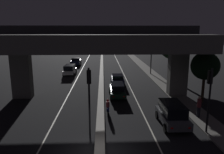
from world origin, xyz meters
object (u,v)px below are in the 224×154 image
(traffic_light_left_of_median, at_px, (89,90))
(car_white_lead_oncoming, at_px, (70,69))
(car_dark_blue_second_oncoming, at_px, (76,61))
(car_dark_blue_third, at_px, (117,79))
(traffic_light_right_of_median, at_px, (209,90))
(pedestrian_on_sidewalk, at_px, (199,107))
(street_lamp, at_px, (150,48))
(motorcycle_blue_filtering_near, at_px, (108,108))
(car_grey_lead, at_px, (172,113))
(car_dark_green_second, at_px, (117,89))

(traffic_light_left_of_median, distance_m, car_white_lead_oncoming, 23.22)
(traffic_light_left_of_median, height_order, car_dark_blue_second_oncoming, traffic_light_left_of_median)
(car_dark_blue_third, relative_size, car_dark_blue_second_oncoming, 1.10)
(traffic_light_right_of_median, xyz_separation_m, pedestrian_on_sidewalk, (0.67, 2.82, -2.30))
(traffic_light_right_of_median, height_order, pedestrian_on_sidewalk, traffic_light_right_of_median)
(traffic_light_right_of_median, xyz_separation_m, street_lamp, (0.37, 22.15, 1.23))
(street_lamp, relative_size, car_dark_blue_third, 1.74)
(motorcycle_blue_filtering_near, bearing_deg, street_lamp, -21.96)
(traffic_light_right_of_median, height_order, motorcycle_blue_filtering_near, traffic_light_right_of_median)
(car_dark_blue_third, relative_size, motorcycle_blue_filtering_near, 2.45)
(street_lamp, bearing_deg, pedestrian_on_sidewalk, -89.11)
(car_grey_lead, distance_m, car_white_lead_oncoming, 23.82)
(car_dark_blue_second_oncoming, height_order, motorcycle_blue_filtering_near, car_dark_blue_second_oncoming)
(car_white_lead_oncoming, bearing_deg, car_dark_green_second, 31.13)
(car_grey_lead, height_order, pedestrian_on_sidewalk, pedestrian_on_sidewalk)
(pedestrian_on_sidewalk, bearing_deg, car_white_lead_oncoming, 125.30)
(street_lamp, distance_m, car_grey_lead, 21.00)
(traffic_light_right_of_median, xyz_separation_m, motorcycle_blue_filtering_near, (-7.18, 4.13, -2.76))
(traffic_light_right_of_median, xyz_separation_m, car_grey_lead, (-2.05, 1.60, -2.40))
(motorcycle_blue_filtering_near, height_order, pedestrian_on_sidewalk, pedestrian_on_sidewalk)
(motorcycle_blue_filtering_near, relative_size, pedestrian_on_sidewalk, 0.99)
(traffic_light_left_of_median, bearing_deg, street_lamp, 68.03)
(pedestrian_on_sidewalk, bearing_deg, street_lamp, 90.89)
(car_dark_blue_third, xyz_separation_m, car_dark_blue_second_oncoming, (-7.97, 17.97, 0.08))
(car_dark_blue_third, height_order, car_white_lead_oncoming, car_white_lead_oncoming)
(car_dark_green_second, xyz_separation_m, car_white_lead_oncoming, (-7.36, 12.90, 0.13))
(car_grey_lead, height_order, car_dark_green_second, car_grey_lead)
(traffic_light_left_of_median, height_order, street_lamp, street_lamp)
(car_white_lead_oncoming, relative_size, pedestrian_on_sidewalk, 2.34)
(car_grey_lead, relative_size, car_white_lead_oncoming, 0.97)
(traffic_light_right_of_median, bearing_deg, car_white_lead_oncoming, 120.54)
(car_grey_lead, distance_m, motorcycle_blue_filtering_near, 5.73)
(street_lamp, bearing_deg, car_white_lead_oncoming, 178.17)
(car_white_lead_oncoming, relative_size, motorcycle_blue_filtering_near, 2.37)
(car_dark_blue_second_oncoming, relative_size, motorcycle_blue_filtering_near, 2.22)
(car_dark_green_second, bearing_deg, traffic_light_left_of_median, 164.21)
(motorcycle_blue_filtering_near, bearing_deg, pedestrian_on_sidewalk, -98.72)
(traffic_light_left_of_median, height_order, motorcycle_blue_filtering_near, traffic_light_left_of_median)
(traffic_light_right_of_median, distance_m, pedestrian_on_sidewalk, 3.70)
(car_grey_lead, bearing_deg, traffic_light_right_of_median, -127.33)
(car_dark_blue_third, height_order, pedestrian_on_sidewalk, pedestrian_on_sidewalk)
(traffic_light_left_of_median, distance_m, street_lamp, 23.91)
(traffic_light_left_of_median, height_order, car_white_lead_oncoming, traffic_light_left_of_median)
(car_grey_lead, bearing_deg, motorcycle_blue_filtering_near, 64.43)
(motorcycle_blue_filtering_near, bearing_deg, traffic_light_left_of_median, 162.23)
(car_dark_blue_second_oncoming, xyz_separation_m, motorcycle_blue_filtering_near, (6.35, -29.05, -0.22))
(motorcycle_blue_filtering_near, bearing_deg, traffic_light_right_of_median, -119.15)
(traffic_light_left_of_median, distance_m, car_dark_green_second, 10.37)
(pedestrian_on_sidewalk, bearing_deg, traffic_light_right_of_median, -103.31)
(street_lamp, distance_m, pedestrian_on_sidewalk, 19.65)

